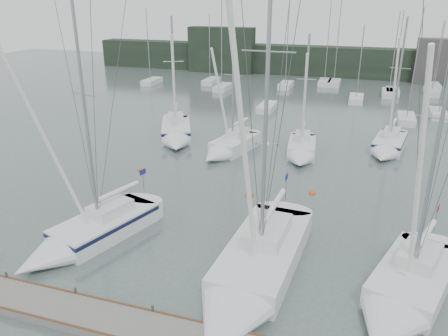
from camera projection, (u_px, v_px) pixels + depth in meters
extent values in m
plane|color=#4D5E5B|center=(224.00, 275.00, 22.42)|extent=(160.00, 160.00, 0.00)
cube|color=black|center=(333.00, 62.00, 76.28)|extent=(90.00, 4.00, 5.00)
cube|color=black|center=(221.00, 50.00, 79.70)|extent=(12.00, 3.00, 8.00)
cube|color=white|center=(406.00, 119.00, 49.08)|extent=(1.80, 4.50, 0.90)
cylinder|color=#919398|center=(415.00, 64.00, 46.36)|extent=(0.12, 0.12, 11.42)
cube|color=white|center=(433.00, 87.00, 66.35)|extent=(1.80, 4.50, 0.90)
cylinder|color=#919398|center=(440.00, 54.00, 64.06)|extent=(0.12, 0.12, 9.07)
cube|color=white|center=(334.00, 83.00, 69.05)|extent=(1.80, 4.50, 0.90)
cylinder|color=#919398|center=(338.00, 41.00, 66.18)|extent=(0.12, 0.12, 12.21)
cube|color=white|center=(389.00, 93.00, 61.92)|extent=(1.80, 4.50, 0.90)
cylinder|color=#919398|center=(395.00, 52.00, 59.36)|extent=(0.12, 0.12, 10.57)
cube|color=white|center=(438.00, 114.00, 51.20)|extent=(1.80, 4.50, 0.90)
cube|color=white|center=(325.00, 83.00, 69.45)|extent=(1.80, 4.50, 0.90)
cylinder|color=#919398|center=(328.00, 42.00, 66.66)|extent=(0.12, 0.12, 11.80)
cube|color=white|center=(286.00, 86.00, 67.34)|extent=(1.80, 4.50, 0.90)
cylinder|color=#919398|center=(288.00, 38.00, 64.25)|extent=(0.12, 0.12, 13.42)
cube|color=white|center=(431.00, 92.00, 62.69)|extent=(1.80, 4.50, 0.90)
cylinder|color=#919398|center=(438.00, 56.00, 60.35)|extent=(0.12, 0.12, 9.41)
cube|color=white|center=(392.00, 92.00, 62.88)|extent=(1.80, 4.50, 0.90)
cylinder|color=#919398|center=(398.00, 51.00, 60.30)|extent=(0.12, 0.12, 10.63)
cube|color=white|center=(223.00, 88.00, 65.73)|extent=(1.80, 4.50, 0.90)
cylinder|color=#919398|center=(222.00, 38.00, 62.58)|extent=(0.12, 0.12, 13.74)
cube|color=white|center=(267.00, 108.00, 54.11)|extent=(1.80, 4.50, 0.90)
cylinder|color=#919398|center=(268.00, 51.00, 51.11)|extent=(0.12, 0.12, 12.95)
cube|color=white|center=(152.00, 82.00, 70.27)|extent=(1.80, 4.50, 0.90)
cylinder|color=#919398|center=(148.00, 45.00, 67.67)|extent=(0.12, 0.12, 10.75)
cube|color=white|center=(356.00, 99.00, 58.46)|extent=(1.80, 4.50, 0.90)
cylinder|color=#919398|center=(360.00, 62.00, 56.17)|extent=(0.12, 0.12, 9.13)
cube|color=white|center=(211.00, 81.00, 70.54)|extent=(1.80, 4.50, 0.90)
cylinder|color=#919398|center=(210.00, 48.00, 68.12)|extent=(0.12, 0.12, 9.82)
cube|color=white|center=(105.00, 227.00, 26.10)|extent=(4.58, 6.82, 1.46)
cone|color=white|center=(38.00, 262.00, 22.72)|extent=(3.50, 3.41, 2.83)
cube|color=silver|center=(110.00, 208.00, 26.07)|extent=(2.24, 2.86, 0.68)
cylinder|color=#919398|center=(86.00, 117.00, 23.21)|extent=(0.18, 0.18, 12.32)
cylinder|color=white|center=(119.00, 191.00, 26.32)|extent=(1.18, 3.00, 0.27)
cube|color=#0E1434|center=(105.00, 220.00, 25.92)|extent=(4.61, 6.84, 0.24)
cube|color=navy|center=(143.00, 172.00, 27.69)|extent=(0.18, 0.51, 0.35)
cube|color=white|center=(264.00, 255.00, 23.23)|extent=(3.95, 8.61, 1.63)
cone|color=white|center=(223.00, 331.00, 18.02)|extent=(3.68, 3.80, 3.48)
cube|color=silver|center=(268.00, 231.00, 23.26)|extent=(2.10, 3.47, 0.76)
cylinder|color=#919398|center=(267.00, 89.00, 19.38)|extent=(0.20, 0.20, 16.38)
cylinder|color=white|center=(274.00, 205.00, 23.88)|extent=(0.54, 4.13, 0.30)
cube|color=navy|center=(287.00, 177.00, 26.04)|extent=(0.05, 0.59, 0.39)
cube|color=white|center=(413.00, 280.00, 21.31)|extent=(4.84, 6.79, 1.51)
cone|color=white|center=(384.00, 331.00, 18.04)|extent=(3.70, 3.47, 3.01)
cube|color=silver|center=(420.00, 256.00, 21.27)|extent=(2.36, 2.86, 0.70)
cylinder|color=#919398|center=(437.00, 147.00, 18.41)|extent=(0.18, 0.18, 12.39)
cylinder|color=white|center=(427.00, 233.00, 21.48)|extent=(1.24, 2.93, 0.28)
cube|color=maroon|center=(438.00, 208.00, 22.80)|extent=(0.19, 0.52, 0.36)
cube|color=white|center=(176.00, 131.00, 44.23)|extent=(5.02, 6.75, 1.67)
cone|color=white|center=(176.00, 145.00, 40.17)|extent=(3.61, 3.53, 2.78)
cube|color=silver|center=(176.00, 118.00, 44.30)|extent=(2.39, 2.87, 0.78)
cylinder|color=#919398|center=(174.00, 72.00, 41.61)|extent=(0.20, 0.20, 10.31)
cylinder|color=white|center=(175.00, 107.00, 44.55)|extent=(1.50, 2.87, 0.31)
cube|color=#0E1434|center=(176.00, 126.00, 44.03)|extent=(5.05, 6.77, 0.28)
cube|color=white|center=(235.00, 145.00, 40.23)|extent=(3.67, 5.57, 1.52)
cone|color=white|center=(213.00, 157.00, 37.35)|extent=(2.98, 2.73, 2.53)
cube|color=silver|center=(237.00, 133.00, 40.22)|extent=(1.84, 2.32, 0.71)
cylinder|color=#919398|center=(233.00, 86.00, 37.89)|extent=(0.18, 0.18, 9.58)
cylinder|color=white|center=(240.00, 122.00, 40.29)|extent=(0.87, 2.49, 0.28)
cube|color=white|center=(302.00, 149.00, 39.41)|extent=(2.83, 4.88, 1.47)
cone|color=white|center=(300.00, 162.00, 36.39)|extent=(2.55, 2.23, 2.35)
cube|color=silver|center=(303.00, 136.00, 39.46)|extent=(1.48, 1.99, 0.68)
cylinder|color=#919398|center=(306.00, 90.00, 37.12)|extent=(0.18, 0.18, 9.31)
cylinder|color=white|center=(304.00, 125.00, 39.54)|extent=(0.51, 2.29, 0.27)
cube|color=white|center=(389.00, 145.00, 40.58)|extent=(3.32, 5.52, 1.43)
cone|color=white|center=(383.00, 157.00, 37.54)|extent=(2.81, 2.61, 2.47)
cube|color=silver|center=(392.00, 132.00, 40.58)|extent=(1.69, 2.27, 0.67)
cylinder|color=#919398|center=(398.00, 80.00, 38.05)|extent=(0.17, 0.17, 10.59)
cylinder|color=white|center=(394.00, 122.00, 40.72)|extent=(0.69, 2.54, 0.27)
cube|color=#0E1434|center=(390.00, 140.00, 40.40)|extent=(3.34, 5.54, 0.24)
sphere|color=#D34E12|center=(249.00, 196.00, 31.27)|extent=(0.60, 0.60, 0.60)
sphere|color=#D34E12|center=(312.00, 194.00, 31.59)|extent=(0.50, 0.50, 0.50)
sphere|color=#D34E12|center=(141.00, 171.00, 35.70)|extent=(0.45, 0.45, 0.45)
ellipsoid|color=silver|center=(267.00, 144.00, 22.27)|extent=(0.29, 0.51, 0.22)
cube|color=gray|center=(261.00, 143.00, 22.32)|extent=(0.50, 0.21, 0.12)
cube|color=gray|center=(273.00, 144.00, 22.20)|extent=(0.50, 0.21, 0.12)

